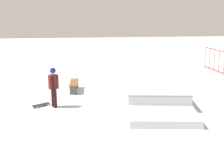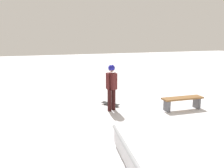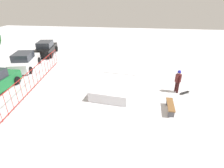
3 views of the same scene
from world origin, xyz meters
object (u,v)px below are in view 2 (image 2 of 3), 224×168
Objects in this scene: skate_ramp at (196,165)px; skateboard at (110,104)px; skater at (112,84)px; park_bench at (182,100)px.

skate_ramp is 5.10m from skateboard.
skater is (0.12, -4.51, 0.69)m from skate_ramp.
skateboard is 2.79m from park_bench.
skater is 1.07× the size of park_bench.
skater reaches higher than skateboard.
skater is at bearing -81.18° from skate_ramp.
skate_ramp is 3.30× the size of skater.
park_bench reaches higher than skateboard.
skateboard is at bearing -30.55° from park_bench.
park_bench is (-2.54, 0.82, -0.65)m from skater.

